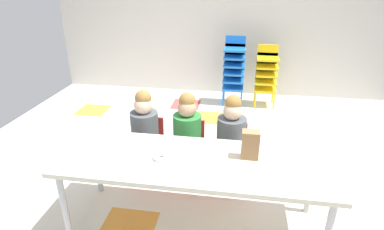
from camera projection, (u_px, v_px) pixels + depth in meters
name	position (u px, v px, depth m)	size (l,w,h in m)	color
ground_plane	(198.00, 172.00, 3.30)	(5.48, 5.04, 0.02)	silver
back_wall	(221.00, 10.00, 5.03)	(5.48, 0.10, 2.71)	beige
craft_table	(194.00, 165.00, 2.38)	(2.04, 0.70, 0.61)	beige
seated_child_near_camera	(145.00, 127.00, 2.98)	(0.34, 0.34, 0.92)	red
seated_child_middle_seat	(187.00, 130.00, 2.93)	(0.32, 0.31, 0.92)	red
seated_child_far_right	(231.00, 133.00, 2.87)	(0.34, 0.34, 0.92)	red
kid_chair_blue_stack	(234.00, 67.00, 4.84)	(0.32, 0.30, 1.04)	blue
kid_chair_yellow_stack	(266.00, 72.00, 4.80)	(0.32, 0.30, 0.92)	yellow
paper_bag_brown	(250.00, 145.00, 2.34)	(0.13, 0.09, 0.22)	#9E754C
paper_plate_near_edge	(160.00, 159.00, 2.35)	(0.18, 0.18, 0.01)	white
paper_plate_center_table	(179.00, 149.00, 2.49)	(0.18, 0.18, 0.01)	white
donut_powdered_on_plate	(160.00, 157.00, 2.34)	(0.11, 0.11, 0.03)	white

